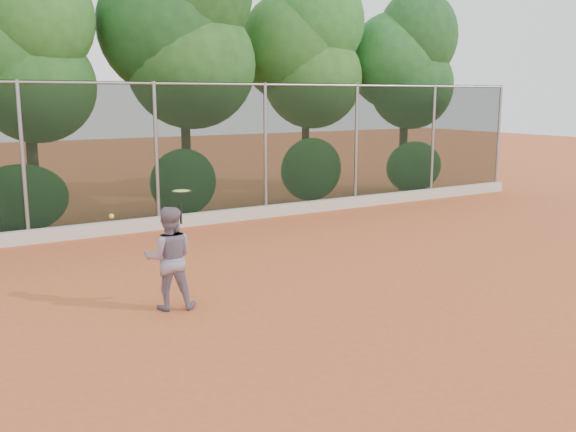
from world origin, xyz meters
TOP-DOWN VIEW (x-y plane):
  - ground at (0.00, 0.00)m, footprint 80.00×80.00m
  - concrete_curb at (0.00, 6.82)m, footprint 24.00×0.20m
  - tennis_player at (-1.99, 1.15)m, footprint 0.92×0.82m
  - chainlink_fence at (-0.00, 7.00)m, footprint 24.09×0.09m
  - foliage_backdrop at (-0.55, 8.98)m, footprint 23.70×3.63m
  - tennis_racket at (-1.79, 1.09)m, footprint 0.40×0.40m
  - tennis_ball_in_flight at (-2.72, 1.53)m, footprint 0.07×0.07m

SIDE VIEW (x-z plane):
  - ground at x=0.00m, z-range 0.00..0.00m
  - concrete_curb at x=0.00m, z-range 0.00..0.30m
  - tennis_player at x=-1.99m, z-range 0.00..1.56m
  - tennis_ball_in_flight at x=-2.72m, z-range 1.40..1.47m
  - tennis_racket at x=-1.79m, z-range 1.49..2.01m
  - chainlink_fence at x=0.00m, z-range 0.11..3.61m
  - foliage_backdrop at x=-0.55m, z-range 0.63..8.18m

